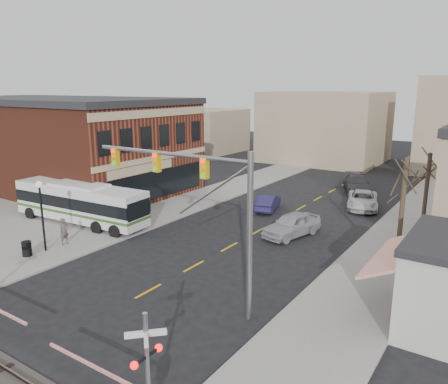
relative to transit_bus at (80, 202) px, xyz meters
The scene contains 18 objects.
ground 15.13m from the transit_bus, 31.55° to the right, with size 160.00×160.00×0.00m, color black.
sidewalk_west 12.69m from the transit_bus, 74.75° to the left, with size 5.00×60.00×0.12m, color gray.
sidewalk_east 25.45m from the transit_bus, 28.55° to the left, with size 5.00×60.00×0.12m, color gray.
brick_building 16.63m from the transit_bus, 150.15° to the left, with size 30.40×15.40×9.60m.
tree_east_a 23.73m from the transit_bus, 10.06° to the left, with size 0.28×0.28×6.75m.
tree_east_b 25.74m from the transit_bus, 23.24° to the left, with size 0.28×0.28×6.30m.
tree_east_c 29.99m from the transit_bus, 37.30° to the left, with size 0.28×0.28×7.20m.
transit_bus is the anchor object (origin of this frame).
traffic_signal_mast 17.35m from the transit_bus, 18.19° to the right, with size 9.57×0.30×8.00m.
rr_crossing_east 22.96m from the transit_bus, 34.03° to the right, with size 5.60×1.36×4.00m.
street_lamp 6.51m from the transit_bus, 59.94° to the right, with size 0.44×0.44×4.72m.
trash_bin 7.40m from the transit_bus, 65.75° to the right, with size 0.60×0.60×0.97m, color black.
car_a 16.75m from the transit_bus, 23.45° to the left, with size 2.03×5.05×1.72m, color #A09FA4.
car_b 15.95m from the transit_bus, 48.18° to the left, with size 1.47×4.20×1.39m, color #211C48.
car_c 24.43m from the transit_bus, 44.33° to the left, with size 2.56×5.56×1.54m, color silver.
car_d 27.61m from the transit_bus, 57.02° to the left, with size 2.36×5.82×1.69m, color #48494D.
pedestrian_near 5.17m from the transit_bus, 50.84° to the right, with size 0.68×0.45×1.87m, color #534942.
pedestrian_far 2.13m from the transit_bus, 11.00° to the left, with size 0.80×0.62×1.64m, color #2D3950.
Camera 1 is at (15.37, -13.68, 10.73)m, focal length 35.00 mm.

